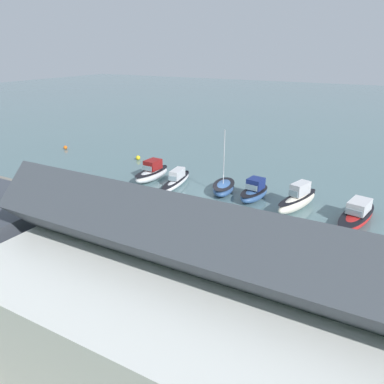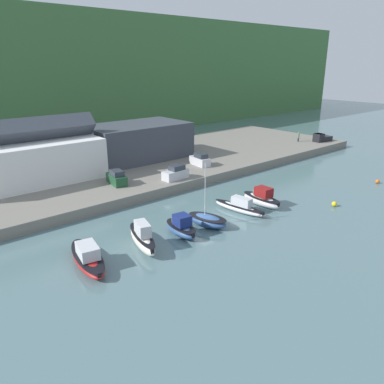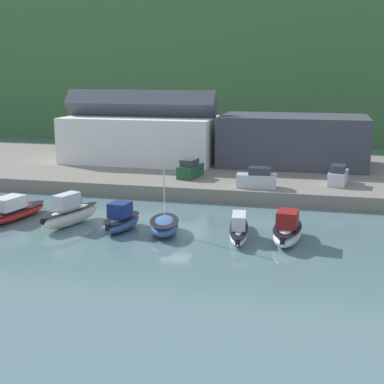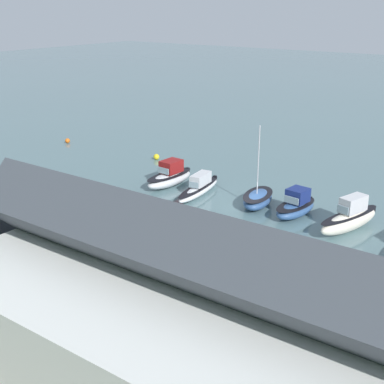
{
  "view_description": "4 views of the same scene",
  "coord_description": "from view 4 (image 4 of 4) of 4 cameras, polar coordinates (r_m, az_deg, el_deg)",
  "views": [
    {
      "loc": [
        -17.88,
        37.43,
        16.48
      ],
      "look_at": [
        0.74,
        4.05,
        1.64
      ],
      "focal_mm": 35.0,
      "sensor_mm": 36.0,
      "label": 1
    },
    {
      "loc": [
        -28.91,
        -31.33,
        18.65
      ],
      "look_at": [
        3.3,
        6.36,
        1.46
      ],
      "focal_mm": 35.0,
      "sensor_mm": 36.0,
      "label": 2
    },
    {
      "loc": [
        12.02,
        -42.97,
        13.49
      ],
      "look_at": [
        0.5,
        3.81,
        2.63
      ],
      "focal_mm": 50.0,
      "sensor_mm": 36.0,
      "label": 3
    },
    {
      "loc": [
        -23.14,
        40.34,
        18.14
      ],
      "look_at": [
        3.52,
        3.5,
        1.87
      ],
      "focal_mm": 50.0,
      "sensor_mm": 36.0,
      "label": 4
    }
  ],
  "objects": [
    {
      "name": "quay_promenade",
      "position": [
        32.73,
        -17.94,
        -13.52
      ],
      "size": [
        108.18,
        29.27,
        1.47
      ],
      "color": "gray",
      "rests_on": "ground_plane"
    },
    {
      "name": "moored_boat_1",
      "position": [
        46.44,
        16.48,
        -2.68
      ],
      "size": [
        3.55,
        7.35,
        2.97
      ],
      "rotation": [
        0.0,
        0.0,
        -0.28
      ],
      "color": "white",
      "rests_on": "ground_plane"
    },
    {
      "name": "moored_boat_2",
      "position": [
        48.48,
        11.01,
        -1.5
      ],
      "size": [
        2.83,
        5.42,
        2.52
      ],
      "rotation": [
        0.0,
        0.0,
        -0.12
      ],
      "color": "#33568E",
      "rests_on": "ground_plane"
    },
    {
      "name": "moored_boat_4",
      "position": [
        52.96,
        0.78,
        0.5
      ],
      "size": [
        2.54,
        7.92,
        2.09
      ],
      "rotation": [
        0.0,
        0.0,
        0.13
      ],
      "color": "white",
      "rests_on": "ground_plane"
    },
    {
      "name": "moored_boat_5",
      "position": [
        55.45,
        -2.39,
        1.65
      ],
      "size": [
        2.56,
        6.44,
        2.68
      ],
      "rotation": [
        0.0,
        0.0,
        -0.05
      ],
      "color": "silver",
      "rests_on": "ground_plane"
    },
    {
      "name": "mooring_buoy_0",
      "position": [
        74.61,
        -13.14,
        5.35
      ],
      "size": [
        0.65,
        0.65,
        0.65
      ],
      "color": "orange",
      "rests_on": "ground_plane"
    },
    {
      "name": "parked_car_0",
      "position": [
        35.08,
        -4.05,
        -7.05
      ],
      "size": [
        2.38,
        4.41,
        2.16
      ],
      "rotation": [
        0.0,
        0.0,
        -0.14
      ],
      "color": "#1E4C2D",
      "rests_on": "quay_promenade"
    },
    {
      "name": "parked_car_2",
      "position": [
        42.72,
        -9.42,
        -2.23
      ],
      "size": [
        4.31,
        2.07,
        2.16
      ],
      "rotation": [
        0.0,
        0.0,
        1.64
      ],
      "color": "silver",
      "rests_on": "quay_promenade"
    },
    {
      "name": "harbor_clubhouse",
      "position": [
        22.52,
        -1.23,
        -16.08
      ],
      "size": [
        20.72,
        10.33,
        9.7
      ],
      "color": "white",
      "rests_on": "quay_promenade"
    },
    {
      "name": "moored_boat_3",
      "position": [
        50.29,
        7.03,
        -0.71
      ],
      "size": [
        3.62,
        5.62,
        7.8
      ],
      "rotation": [
        0.0,
        0.0,
        0.24
      ],
      "color": "#33568E",
      "rests_on": "ground_plane"
    },
    {
      "name": "mooring_buoy_1",
      "position": [
        65.03,
        -3.82,
        3.77
      ],
      "size": [
        0.71,
        0.71,
        0.71
      ],
      "color": "yellow",
      "rests_on": "ground_plane"
    },
    {
      "name": "ground_plane",
      "position": [
        49.92,
        5.64,
        -1.73
      ],
      "size": [
        320.0,
        320.0,
        0.0
      ],
      "primitive_type": "plane",
      "color": "slate"
    }
  ]
}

